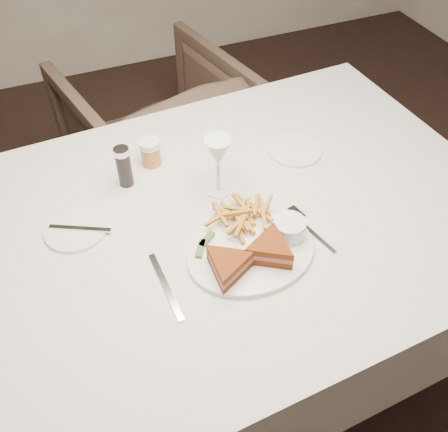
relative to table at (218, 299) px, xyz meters
name	(u,v)px	position (x,y,z in m)	size (l,w,h in m)	color
table	(218,299)	(0.00, 0.00, 0.00)	(1.55, 1.03, 0.75)	silver
chair_far	(158,128)	(0.10, 0.96, -0.01)	(0.70, 0.66, 0.72)	#4D3B2F
table_setting	(232,219)	(0.02, -0.05, 0.41)	(0.83, 0.63, 0.18)	white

